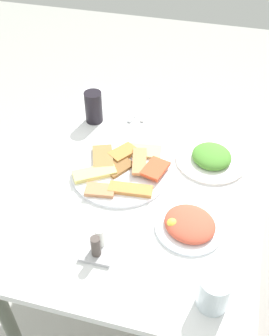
{
  "coord_description": "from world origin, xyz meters",
  "views": [
    {
      "loc": [
        0.94,
        0.22,
        1.67
      ],
      "look_at": [
        -0.0,
        -0.03,
        0.77
      ],
      "focal_mm": 43.8,
      "sensor_mm": 36.0,
      "label": 1
    }
  ],
  "objects_px": {
    "drinking_glass": "(214,292)",
    "fork": "(139,108)",
    "dining_table": "(143,197)",
    "condiment_caddy": "(98,246)",
    "salad_plate_rice": "(189,225)",
    "pide_platter": "(121,169)",
    "salad_plate_greens": "(211,158)",
    "spoon": "(148,110)",
    "paper_napkin": "(144,110)",
    "soda_can": "(94,107)"
  },
  "relations": [
    {
      "from": "drinking_glass",
      "to": "fork",
      "type": "relative_size",
      "value": 0.51
    },
    {
      "from": "dining_table",
      "to": "drinking_glass",
      "type": "bearing_deg",
      "value": 34.47
    },
    {
      "from": "dining_table",
      "to": "condiment_caddy",
      "type": "height_order",
      "value": "condiment_caddy"
    },
    {
      "from": "salad_plate_rice",
      "to": "pide_platter",
      "type": "bearing_deg",
      "value": -125.22
    },
    {
      "from": "pide_platter",
      "to": "salad_plate_greens",
      "type": "bearing_deg",
      "value": 114.48
    },
    {
      "from": "spoon",
      "to": "pide_platter",
      "type": "bearing_deg",
      "value": 3.51
    },
    {
      "from": "pide_platter",
      "to": "fork",
      "type": "distance_m",
      "value": 0.36
    },
    {
      "from": "drinking_glass",
      "to": "spoon",
      "type": "height_order",
      "value": "drinking_glass"
    },
    {
      "from": "pide_platter",
      "to": "drinking_glass",
      "type": "xyz_separation_m",
      "value": [
        0.4,
        0.35,
        0.04
      ]
    },
    {
      "from": "salad_plate_rice",
      "to": "fork",
      "type": "bearing_deg",
      "value": -152.18
    },
    {
      "from": "paper_napkin",
      "to": "spoon",
      "type": "bearing_deg",
      "value": 90.0
    },
    {
      "from": "drinking_glass",
      "to": "fork",
      "type": "distance_m",
      "value": 0.85
    },
    {
      "from": "pide_platter",
      "to": "spoon",
      "type": "relative_size",
      "value": 1.98
    },
    {
      "from": "soda_can",
      "to": "drinking_glass",
      "type": "height_order",
      "value": "soda_can"
    },
    {
      "from": "dining_table",
      "to": "salad_plate_rice",
      "type": "bearing_deg",
      "value": 45.35
    },
    {
      "from": "salad_plate_greens",
      "to": "salad_plate_rice",
      "type": "height_order",
      "value": "salad_plate_greens"
    },
    {
      "from": "paper_napkin",
      "to": "dining_table",
      "type": "bearing_deg",
      "value": 13.9
    },
    {
      "from": "salad_plate_rice",
      "to": "spoon",
      "type": "height_order",
      "value": "salad_plate_rice"
    },
    {
      "from": "dining_table",
      "to": "spoon",
      "type": "relative_size",
      "value": 6.22
    },
    {
      "from": "condiment_caddy",
      "to": "salad_plate_rice",
      "type": "bearing_deg",
      "value": 122.32
    },
    {
      "from": "dining_table",
      "to": "spoon",
      "type": "distance_m",
      "value": 0.39
    },
    {
      "from": "salad_plate_rice",
      "to": "paper_napkin",
      "type": "distance_m",
      "value": 0.61
    },
    {
      "from": "drinking_glass",
      "to": "fork",
      "type": "xyz_separation_m",
      "value": [
        -0.76,
        -0.38,
        -0.04
      ]
    },
    {
      "from": "salad_plate_greens",
      "to": "spoon",
      "type": "height_order",
      "value": "salad_plate_greens"
    },
    {
      "from": "salad_plate_rice",
      "to": "condiment_caddy",
      "type": "xyz_separation_m",
      "value": [
        0.14,
        -0.23,
        0.01
      ]
    },
    {
      "from": "soda_can",
      "to": "dining_table",
      "type": "bearing_deg",
      "value": 45.2
    },
    {
      "from": "salad_plate_greens",
      "to": "drinking_glass",
      "type": "xyz_separation_m",
      "value": [
        0.53,
        0.07,
        0.03
      ]
    },
    {
      "from": "condiment_caddy",
      "to": "dining_table",
      "type": "bearing_deg",
      "value": 171.33
    },
    {
      "from": "salad_plate_greens",
      "to": "condiment_caddy",
      "type": "bearing_deg",
      "value": -29.13
    },
    {
      "from": "salad_plate_rice",
      "to": "dining_table",
      "type": "bearing_deg",
      "value": -134.65
    },
    {
      "from": "pide_platter",
      "to": "paper_napkin",
      "type": "xyz_separation_m",
      "value": [
        -0.36,
        -0.01,
        -0.01
      ]
    },
    {
      "from": "paper_napkin",
      "to": "drinking_glass",
      "type": "bearing_deg",
      "value": 25.37
    },
    {
      "from": "salad_plate_rice",
      "to": "drinking_glass",
      "type": "xyz_separation_m",
      "value": [
        0.22,
        0.09,
        0.03
      ]
    },
    {
      "from": "pide_platter",
      "to": "condiment_caddy",
      "type": "height_order",
      "value": "condiment_caddy"
    },
    {
      "from": "dining_table",
      "to": "paper_napkin",
      "type": "xyz_separation_m",
      "value": [
        -0.37,
        -0.09,
        0.1
      ]
    },
    {
      "from": "spoon",
      "to": "salad_plate_greens",
      "type": "bearing_deg",
      "value": 54.09
    },
    {
      "from": "dining_table",
      "to": "fork",
      "type": "relative_size",
      "value": 5.19
    },
    {
      "from": "salad_plate_greens",
      "to": "salad_plate_rice",
      "type": "xyz_separation_m",
      "value": [
        0.31,
        -0.03,
        0.0
      ]
    },
    {
      "from": "drinking_glass",
      "to": "spoon",
      "type": "xyz_separation_m",
      "value": [
        -0.76,
        -0.34,
        -0.04
      ]
    },
    {
      "from": "drinking_glass",
      "to": "spoon",
      "type": "relative_size",
      "value": 0.61
    },
    {
      "from": "soda_can",
      "to": "salad_plate_rice",
      "type": "bearing_deg",
      "value": 45.26
    },
    {
      "from": "soda_can",
      "to": "drinking_glass",
      "type": "xyz_separation_m",
      "value": [
        0.65,
        0.53,
        -0.01
      ]
    },
    {
      "from": "salad_plate_rice",
      "to": "spoon",
      "type": "relative_size",
      "value": 1.24
    },
    {
      "from": "dining_table",
      "to": "condiment_caddy",
      "type": "xyz_separation_m",
      "value": [
        0.32,
        -0.05,
        0.12
      ]
    },
    {
      "from": "salad_plate_greens",
      "to": "fork",
      "type": "distance_m",
      "value": 0.39
    },
    {
      "from": "soda_can",
      "to": "spoon",
      "type": "height_order",
      "value": "soda_can"
    },
    {
      "from": "salad_plate_greens",
      "to": "salad_plate_rice",
      "type": "bearing_deg",
      "value": -4.77
    },
    {
      "from": "salad_plate_greens",
      "to": "drinking_glass",
      "type": "bearing_deg",
      "value": 7.17
    },
    {
      "from": "soda_can",
      "to": "fork",
      "type": "height_order",
      "value": "soda_can"
    },
    {
      "from": "pide_platter",
      "to": "soda_can",
      "type": "xyz_separation_m",
      "value": [
        -0.25,
        -0.18,
        0.05
      ]
    }
  ]
}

